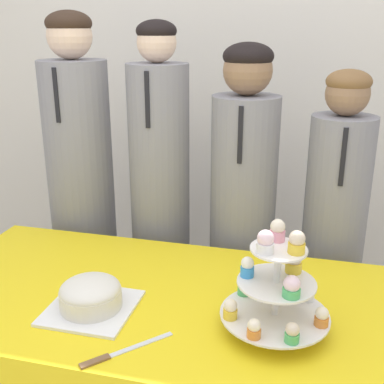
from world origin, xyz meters
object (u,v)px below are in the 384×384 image
Objects in this scene: student_1 at (161,214)px; student_3 at (331,248)px; round_cake at (91,295)px; student_2 at (242,228)px; cake_knife at (112,355)px; cupcake_stand at (277,285)px; student_0 at (83,203)px.

student_1 reaches higher than student_3.
round_cake is 0.17× the size of student_2.
cupcake_stand is (0.41, 0.23, 0.14)m from cake_knife.
round_cake is at bearing -176.23° from cupcake_stand.
student_0 is at bearing 180.00° from student_1.
student_3 is (0.73, 0.74, -0.10)m from round_cake.
round_cake is 1.24× the size of cake_knife.
cupcake_stand is at bearing -50.97° from student_1.
round_cake is 0.16× the size of student_1.
cupcake_stand is 0.75m from student_2.
student_0 reaches higher than round_cake.
round_cake is at bearing 81.62° from cake_knife.
cupcake_stand is at bearing -104.17° from student_3.
student_2 is at bearing -0.00° from student_0.
student_0 reaches higher than student_3.
round_cake is at bearing -61.97° from student_0.
student_3 is at bearing -0.00° from student_0.
student_2 is 0.38m from student_3.
student_2 reaches higher than cake_knife.
cupcake_stand is (0.56, 0.04, 0.09)m from round_cake.
student_2 reaches higher than cupcake_stand.
student_0 is at bearing 118.03° from round_cake.
student_1 reaches higher than cake_knife.
round_cake is 0.25m from cake_knife.
cake_knife is at bearing -102.40° from student_2.
student_1 is at bearing -180.00° from student_2.
student_2 reaches higher than student_3.
student_0 is (-0.55, 0.93, 0.05)m from cake_knife.
cupcake_stand is 0.75m from student_3.
cupcake_stand is at bearing -36.51° from student_0.
student_1 is at bearing 53.41° from cake_knife.
student_1 is (-0.16, 0.93, 0.03)m from cake_knife.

